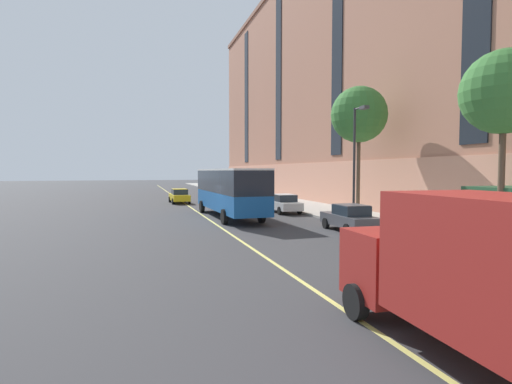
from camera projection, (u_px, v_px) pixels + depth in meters
The scene contains 16 objects.
ground_plane at pixel (228, 221), 27.54m from camera, with size 260.00×260.00×0.00m, color #38383A.
sidewalk at pixel (334, 212), 33.20m from camera, with size 5.90×160.00×0.15m, color #ADA89E.
apartment_facade at pixel (454, 31), 32.12m from camera, with size 15.20×110.00×29.58m.
city_bus at pixel (229, 189), 29.70m from camera, with size 3.13×12.12×3.63m.
parked_car_red_0 at pixel (219, 189), 58.76m from camera, with size 1.97×4.67×1.56m.
parked_car_navy_1 at pixel (230, 192), 51.83m from camera, with size 1.96×4.53×1.56m.
parked_car_darkgray_2 at pixel (242, 195), 45.54m from camera, with size 1.96×4.80×1.56m.
parked_car_white_3 at pixel (284, 203), 33.15m from camera, with size 1.93×4.65×1.56m.
parked_car_darkgray_6 at pixel (350, 218), 22.92m from camera, with size 1.99×4.40×1.56m.
box_truck at pixel (509, 277), 6.51m from camera, with size 2.53×7.50×3.07m.
taxi_cab at pixel (179, 196), 42.99m from camera, with size 2.03×4.68×1.56m.
street_tree_near_corner at pixel (504, 93), 17.50m from camera, with size 3.69×3.69×8.64m.
street_tree_mid_block at pixel (359, 115), 28.88m from camera, with size 4.05×4.05×9.44m.
street_lamp at pixel (356, 153), 25.35m from camera, with size 0.36×1.48×7.35m.
fire_hydrant at pixel (434, 235), 18.66m from camera, with size 0.42×0.24×0.72m.
lane_centerline at pixel (205, 217), 30.09m from camera, with size 0.16×140.00×0.01m, color #E0D66B.
Camera 1 is at (-6.02, -26.79, 3.47)m, focal length 28.00 mm.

